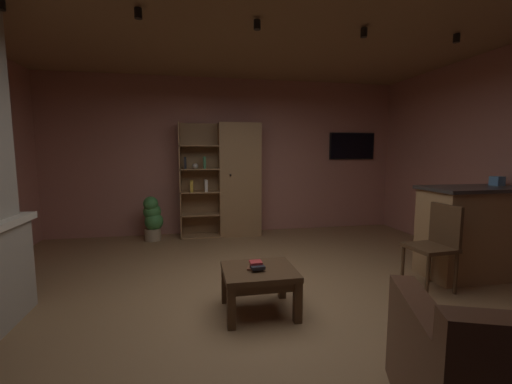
% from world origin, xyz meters
% --- Properties ---
extents(floor, '(6.37, 6.02, 0.02)m').
position_xyz_m(floor, '(0.00, 0.00, -0.01)').
color(floor, olive).
rests_on(floor, ground).
extents(wall_back, '(6.49, 0.06, 2.79)m').
position_xyz_m(wall_back, '(0.00, 3.04, 1.39)').
color(wall_back, '#AD7060').
rests_on(wall_back, ground).
extents(ceiling, '(6.37, 6.02, 0.02)m').
position_xyz_m(ceiling, '(0.00, 0.00, 2.80)').
color(ceiling, '#8E6B47').
extents(window_pane_back, '(0.66, 0.01, 0.74)m').
position_xyz_m(window_pane_back, '(-0.29, 3.00, 1.25)').
color(window_pane_back, white).
extents(bookshelf_cabinet, '(1.40, 0.41, 1.98)m').
position_xyz_m(bookshelf_cabinet, '(0.06, 2.76, 0.98)').
color(bookshelf_cabinet, '#997047').
rests_on(bookshelf_cabinet, ground).
extents(kitchen_bar_counter, '(1.51, 0.64, 1.07)m').
position_xyz_m(kitchen_bar_counter, '(2.74, 0.21, 0.54)').
color(kitchen_bar_counter, '#997047').
rests_on(kitchen_bar_counter, ground).
extents(tissue_box, '(0.13, 0.13, 0.11)m').
position_xyz_m(tissue_box, '(2.96, 0.30, 1.13)').
color(tissue_box, '#598CBF').
rests_on(tissue_box, kitchen_bar_counter).
extents(coffee_table, '(0.66, 0.58, 0.41)m').
position_xyz_m(coffee_table, '(-0.09, -0.20, 0.33)').
color(coffee_table, '#4C331E').
rests_on(coffee_table, ground).
extents(table_book_0, '(0.13, 0.13, 0.02)m').
position_xyz_m(table_book_0, '(-0.14, -0.20, 0.42)').
color(table_book_0, brown).
rests_on(table_book_0, coffee_table).
extents(table_book_1, '(0.13, 0.11, 0.03)m').
position_xyz_m(table_book_1, '(-0.11, -0.25, 0.45)').
color(table_book_1, black).
rests_on(table_book_1, coffee_table).
extents(table_book_2, '(0.11, 0.11, 0.02)m').
position_xyz_m(table_book_2, '(-0.12, -0.19, 0.47)').
color(table_book_2, '#B22D2D').
rests_on(table_book_2, coffee_table).
extents(dining_chair, '(0.45, 0.45, 0.92)m').
position_xyz_m(dining_chair, '(1.89, -0.03, 0.53)').
color(dining_chair, '#4C331E').
rests_on(dining_chair, ground).
extents(potted_floor_plant, '(0.33, 0.33, 0.75)m').
position_xyz_m(potted_floor_plant, '(-1.33, 2.62, 0.39)').
color(potted_floor_plant, '#9E896B').
rests_on(potted_floor_plant, ground).
extents(wall_mounted_tv, '(0.91, 0.06, 0.51)m').
position_xyz_m(wall_mounted_tv, '(2.41, 2.98, 1.60)').
color(wall_mounted_tv, black).
extents(track_light_spot_0, '(0.07, 0.07, 0.09)m').
position_xyz_m(track_light_spot_0, '(-2.23, 0.26, 2.72)').
color(track_light_spot_0, black).
extents(track_light_spot_1, '(0.07, 0.07, 0.09)m').
position_xyz_m(track_light_spot_1, '(-1.12, 0.23, 2.72)').
color(track_light_spot_1, black).
extents(track_light_spot_2, '(0.07, 0.07, 0.09)m').
position_xyz_m(track_light_spot_2, '(-0.01, 0.29, 2.72)').
color(track_light_spot_2, black).
extents(track_light_spot_3, '(0.07, 0.07, 0.09)m').
position_xyz_m(track_light_spot_3, '(1.13, 0.29, 2.72)').
color(track_light_spot_3, black).
extents(track_light_spot_4, '(0.07, 0.07, 0.09)m').
position_xyz_m(track_light_spot_4, '(2.22, 0.25, 2.72)').
color(track_light_spot_4, black).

